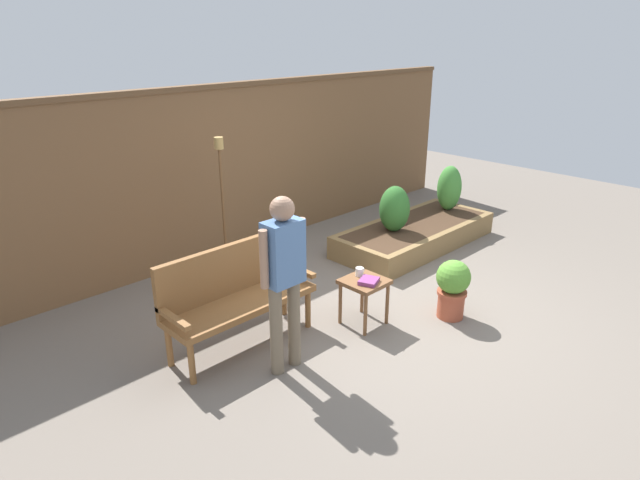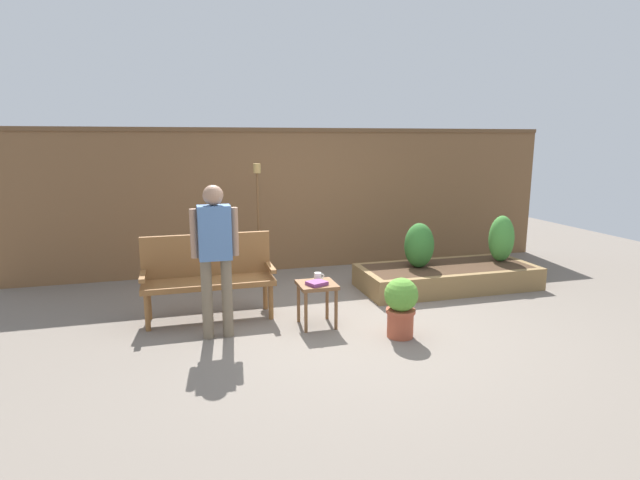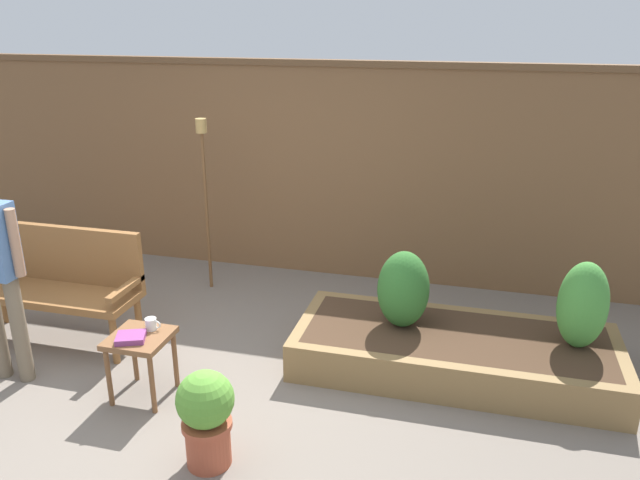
% 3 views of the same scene
% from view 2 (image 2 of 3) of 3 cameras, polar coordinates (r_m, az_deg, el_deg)
% --- Properties ---
extents(ground_plane, '(14.00, 14.00, 0.00)m').
position_cam_2_polar(ground_plane, '(5.67, 3.65, -9.36)').
color(ground_plane, '#70665B').
extents(fence_back, '(8.40, 0.14, 2.16)m').
position_cam_2_polar(fence_back, '(7.86, -2.61, 4.65)').
color(fence_back, brown).
rests_on(fence_back, ground_plane).
extents(garden_bench, '(1.44, 0.48, 0.94)m').
position_cam_2_polar(garden_bench, '(5.86, -12.46, -3.34)').
color(garden_bench, brown).
rests_on(garden_bench, ground_plane).
extents(side_table, '(0.40, 0.40, 0.48)m').
position_cam_2_polar(side_table, '(5.49, -0.35, -5.68)').
color(side_table, brown).
rests_on(side_table, ground_plane).
extents(cup_on_table, '(0.11, 0.08, 0.09)m').
position_cam_2_polar(cup_on_table, '(5.56, -0.23, -4.12)').
color(cup_on_table, white).
rests_on(cup_on_table, side_table).
extents(book_on_table, '(0.24, 0.23, 0.04)m').
position_cam_2_polar(book_on_table, '(5.39, -0.36, -4.87)').
color(book_on_table, '#7F3875').
rests_on(book_on_table, side_table).
extents(potted_boxwood, '(0.34, 0.34, 0.62)m').
position_cam_2_polar(potted_boxwood, '(5.27, 9.06, -7.15)').
color(potted_boxwood, '#A84C33').
rests_on(potted_boxwood, ground_plane).
extents(raised_planter_bed, '(2.40, 1.00, 0.30)m').
position_cam_2_polar(raised_planter_bed, '(7.16, 14.07, -4.02)').
color(raised_planter_bed, olive).
rests_on(raised_planter_bed, ground_plane).
extents(shrub_near_bench, '(0.39, 0.39, 0.60)m').
position_cam_2_polar(shrub_near_bench, '(6.91, 11.06, -0.60)').
color(shrub_near_bench, brown).
rests_on(shrub_near_bench, raised_planter_bed).
extents(shrub_far_corner, '(0.35, 0.35, 0.65)m').
position_cam_2_polar(shrub_far_corner, '(7.56, 19.68, 0.15)').
color(shrub_far_corner, brown).
rests_on(shrub_far_corner, raised_planter_bed).
extents(tiki_torch, '(0.10, 0.10, 1.67)m').
position_cam_2_polar(tiki_torch, '(7.05, -7.00, 4.27)').
color(tiki_torch, brown).
rests_on(tiki_torch, ground_plane).
extents(person_by_bench, '(0.47, 0.20, 1.56)m').
position_cam_2_polar(person_by_bench, '(5.15, -11.68, -0.90)').
color(person_by_bench, '#70604C').
rests_on(person_by_bench, ground_plane).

